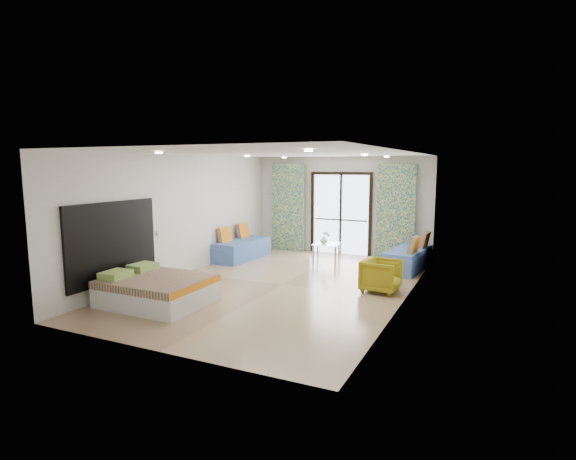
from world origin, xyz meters
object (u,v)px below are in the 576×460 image
at_px(armchair, 381,274).
at_px(bed, 156,290).
at_px(daybed_left, 242,248).
at_px(daybed_right, 409,258).
at_px(coffee_table, 326,245).

bearing_deg(armchair, bed, 129.85).
height_order(daybed_left, daybed_right, daybed_left).
bearing_deg(coffee_table, bed, -106.49).
bearing_deg(bed, daybed_right, 52.20).
distance_m(bed, coffee_table, 5.05).
bearing_deg(bed, daybed_left, 99.10).
bearing_deg(daybed_right, bed, -120.71).
distance_m(daybed_left, daybed_right, 4.28).
relative_size(bed, daybed_left, 0.95).
xyz_separation_m(bed, coffee_table, (1.43, 4.84, 0.13)).
xyz_separation_m(daybed_left, daybed_right, (4.23, 0.62, -0.00)).
height_order(daybed_left, coffee_table, daybed_left).
height_order(coffee_table, armchair, coffee_table).
height_order(daybed_right, armchair, daybed_right).
xyz_separation_m(daybed_left, coffee_table, (2.07, 0.83, 0.11)).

